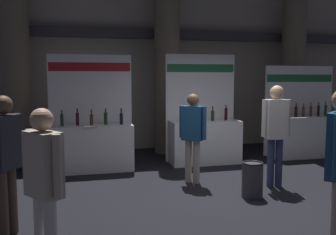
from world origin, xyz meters
name	(u,v)px	position (x,y,z in m)	size (l,w,h in m)	color
ground_plane	(219,194)	(0.00, 0.00, 0.00)	(24.00, 24.00, 0.00)	black
hall_colonnade	(162,47)	(0.00, 4.18, 2.74)	(11.82, 1.21, 5.56)	gray
exhibitor_booth_0	(92,142)	(-1.96, 2.15, 0.59)	(1.74, 0.71, 2.41)	white
exhibitor_booth_1	(204,137)	(0.52, 2.24, 0.60)	(1.65, 0.66, 2.46)	white
exhibitor_booth_2	(305,133)	(3.15, 2.32, 0.59)	(1.86, 0.66, 2.21)	white
trash_bin	(252,180)	(0.46, -0.26, 0.29)	(0.34, 0.34, 0.57)	#38383D
visitor_2	(44,178)	(-2.59, -1.99, 0.97)	(0.40, 0.49, 1.64)	silver
visitor_3	(276,127)	(1.11, 0.16, 1.07)	(0.51, 0.29, 1.79)	navy
visitor_5	(193,131)	(-0.22, 0.76, 0.97)	(0.42, 0.42, 1.64)	#ADA393
visitor_6	(5,153)	(-3.11, -0.90, 1.02)	(0.39, 0.47, 1.72)	#47382D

